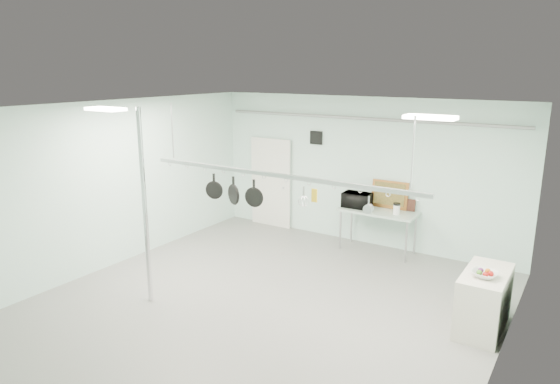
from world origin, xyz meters
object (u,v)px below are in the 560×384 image
Objects in this scene: pot_rack at (275,173)px; prep_table at (378,214)px; fruit_bowl at (485,274)px; skillet_mid at (234,191)px; chrome_pole at (145,208)px; side_cabinet at (484,301)px; coffee_canister at (397,210)px; skillet_left at (214,186)px; microwave at (357,200)px; skillet_right at (254,193)px.

prep_table is at bearing 83.09° from pot_rack.
skillet_mid is (-3.76, -0.91, 0.90)m from fruit_bowl.
chrome_pole is 1.44m from skillet_mid.
fruit_bowl is (2.55, -2.39, 0.11)m from prep_table.
skillet_mid is at bearing -163.66° from side_cabinet.
skillet_left reaches higher than coffee_canister.
pot_rack is 8.37× the size of microwave.
microwave is 3.38m from skillet_right.
skillet_right is (-0.40, 0.00, -0.37)m from pot_rack.
skillet_mid is (0.41, 0.00, -0.03)m from skillet_left.
pot_rack is 1.26m from skillet_left.
skillet_right is (0.41, 0.00, 0.02)m from skillet_mid.
side_cabinet is 3.38× the size of fruit_bowl.
skillet_left and skillet_mid have the same top height.
pot_rack is at bearing 25.35° from chrome_pole.
chrome_pole is at bearing -157.59° from side_cabinet.
skillet_left is at bearing -165.19° from side_cabinet.
chrome_pole is 7.21× the size of skillet_right.
chrome_pole reaches higher than prep_table.
skillet_right is at bearing -161.80° from side_cabinet.
prep_table is at bearing 169.10° from coffee_canister.
side_cabinet is (2.55, -2.20, -0.38)m from prep_table.
microwave is at bearing 102.64° from skillet_mid.
pot_rack is 13.53× the size of fruit_bowl.
skillet_right reaches higher than side_cabinet.
prep_table is 3.82m from skillet_left.
pot_rack is 11.53× the size of skillet_left.
skillet_mid is at bearing -116.68° from coffee_canister.
fruit_bowl is (2.95, 0.91, -1.29)m from pot_rack.
microwave is at bearing 76.20° from skillet_right.
chrome_pole is 5.37m from side_cabinet.
skillet_mid is (-1.62, -3.22, 0.84)m from coffee_canister.
side_cabinet is 3.77m from microwave.
skillet_left reaches higher than side_cabinet.
skillet_mid is at bearing 180.00° from pot_rack.
chrome_pole is at bearing -154.65° from pot_rack.
skillet_left is at bearing -116.01° from prep_table.
prep_table is 4.51× the size of fruit_bowl.
pot_rack is at bearing -16.65° from skillet_left.
side_cabinet is at bearing 20.45° from pot_rack.
skillet_left is at bearing 180.00° from pot_rack.
pot_rack is 3.54m from coffee_canister.
chrome_pole is 2.19m from pot_rack.
skillet_mid is 1.07× the size of skillet_right.
fruit_bowl is (3.03, -2.36, -0.12)m from microwave.
coffee_canister is 3.70m from skillet_mid.
chrome_pole reaches higher than skillet_mid.
pot_rack is at bearing -96.91° from prep_table.
prep_table is 3.66m from skillet_mid.
skillet_right reaches higher than fruit_bowl.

